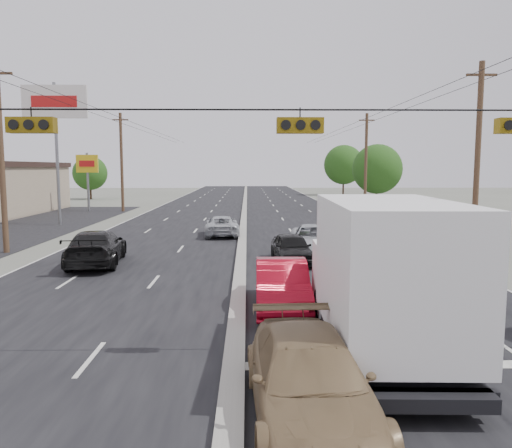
% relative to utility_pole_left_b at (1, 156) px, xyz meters
% --- Properties ---
extents(ground, '(200.00, 200.00, 0.00)m').
position_rel_utility_pole_left_b_xyz_m(ground, '(12.50, -15.00, -5.11)').
color(ground, '#606356').
rests_on(ground, ground).
extents(road_surface, '(20.00, 160.00, 0.02)m').
position_rel_utility_pole_left_b_xyz_m(road_surface, '(12.50, 15.00, -5.11)').
color(road_surface, black).
rests_on(road_surface, ground).
extents(center_median, '(0.50, 160.00, 0.20)m').
position_rel_utility_pole_left_b_xyz_m(center_median, '(12.50, 15.00, -5.01)').
color(center_median, gray).
rests_on(center_median, ground).
extents(parking_lot, '(10.00, 42.00, 0.02)m').
position_rel_utility_pole_left_b_xyz_m(parking_lot, '(-4.50, 10.00, -5.11)').
color(parking_lot, black).
rests_on(parking_lot, ground).
extents(utility_pole_left_b, '(1.60, 0.30, 10.00)m').
position_rel_utility_pole_left_b_xyz_m(utility_pole_left_b, '(0.00, 0.00, 0.00)').
color(utility_pole_left_b, '#422D1E').
rests_on(utility_pole_left_b, ground).
extents(utility_pole_left_c, '(1.60, 0.30, 10.00)m').
position_rel_utility_pole_left_b_xyz_m(utility_pole_left_c, '(0.00, 25.00, 0.00)').
color(utility_pole_left_c, '#422D1E').
rests_on(utility_pole_left_c, ground).
extents(utility_pole_right_b, '(1.60, 0.30, 10.00)m').
position_rel_utility_pole_left_b_xyz_m(utility_pole_right_b, '(25.00, 0.00, 0.00)').
color(utility_pole_right_b, '#422D1E').
rests_on(utility_pole_right_b, ground).
extents(utility_pole_right_c, '(1.60, 0.30, 10.00)m').
position_rel_utility_pole_left_b_xyz_m(utility_pole_right_c, '(25.00, 25.00, 0.00)').
color(utility_pole_right_c, '#422D1E').
rests_on(utility_pole_right_c, ground).
extents(traffic_signals, '(25.00, 0.30, 0.54)m').
position_rel_utility_pole_left_b_xyz_m(traffic_signals, '(13.90, -15.00, 0.39)').
color(traffic_signals, black).
rests_on(traffic_signals, ground).
extents(pole_sign_billboard, '(5.00, 0.25, 11.00)m').
position_rel_utility_pole_left_b_xyz_m(pole_sign_billboard, '(-2.00, 13.00, 3.76)').
color(pole_sign_billboard, slate).
rests_on(pole_sign_billboard, ground).
extents(pole_sign_far, '(2.20, 0.25, 6.00)m').
position_rel_utility_pole_left_b_xyz_m(pole_sign_far, '(-3.50, 25.00, -0.70)').
color(pole_sign_far, slate).
rests_on(pole_sign_far, ground).
extents(tree_left_far, '(4.80, 4.80, 6.12)m').
position_rel_utility_pole_left_b_xyz_m(tree_left_far, '(-9.50, 45.00, -1.39)').
color(tree_left_far, '#382619').
rests_on(tree_left_far, ground).
extents(tree_right_mid, '(5.60, 5.60, 7.14)m').
position_rel_utility_pole_left_b_xyz_m(tree_right_mid, '(27.50, 30.00, -0.77)').
color(tree_right_mid, '#382619').
rests_on(tree_right_mid, ground).
extents(tree_right_far, '(6.40, 6.40, 8.16)m').
position_rel_utility_pole_left_b_xyz_m(tree_right_far, '(28.50, 55.00, -0.15)').
color(tree_right_far, '#382619').
rests_on(tree_right_far, ground).
extents(box_truck, '(2.85, 7.54, 3.78)m').
position_rel_utility_pole_left_b_xyz_m(box_truck, '(15.99, -14.84, -3.17)').
color(box_truck, black).
rests_on(box_truck, ground).
extents(tan_sedan, '(2.28, 5.22, 1.49)m').
position_rel_utility_pole_left_b_xyz_m(tan_sedan, '(13.90, -17.94, -4.36)').
color(tan_sedan, olive).
rests_on(tan_sedan, ground).
extents(red_sedan, '(1.69, 4.69, 1.54)m').
position_rel_utility_pole_left_b_xyz_m(red_sedan, '(13.90, -10.85, -4.34)').
color(red_sedan, '#A50A1C').
rests_on(red_sedan, ground).
extents(queue_car_a, '(2.04, 4.24, 1.40)m').
position_rel_utility_pole_left_b_xyz_m(queue_car_a, '(14.91, -3.11, -4.41)').
color(queue_car_a, black).
rests_on(queue_car_a, ground).
extents(queue_car_b, '(1.71, 4.51, 1.47)m').
position_rel_utility_pole_left_b_xyz_m(queue_car_b, '(18.77, -6.99, -4.37)').
color(queue_car_b, silver).
rests_on(queue_car_b, ground).
extents(queue_car_c, '(3.21, 5.82, 1.54)m').
position_rel_utility_pole_left_b_xyz_m(queue_car_c, '(16.25, -1.06, -4.34)').
color(queue_car_c, '#B9BDC2').
rests_on(queue_car_c, ground).
extents(queue_car_d, '(2.40, 5.18, 1.47)m').
position_rel_utility_pole_left_b_xyz_m(queue_car_d, '(19.50, -9.61, -4.37)').
color(queue_car_d, navy).
rests_on(queue_car_d, ground).
extents(queue_car_e, '(2.07, 4.53, 1.51)m').
position_rel_utility_pole_left_b_xyz_m(queue_car_e, '(22.10, -0.87, -4.35)').
color(queue_car_e, maroon).
rests_on(queue_car_e, ground).
extents(oncoming_near, '(2.93, 5.81, 1.62)m').
position_rel_utility_pole_left_b_xyz_m(oncoming_near, '(5.80, -3.43, -4.30)').
color(oncoming_near, black).
rests_on(oncoming_near, ground).
extents(oncoming_far, '(2.51, 4.88, 1.32)m').
position_rel_utility_pole_left_b_xyz_m(oncoming_far, '(11.10, 6.43, -4.45)').
color(oncoming_far, '#B0B4B9').
rests_on(oncoming_far, ground).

